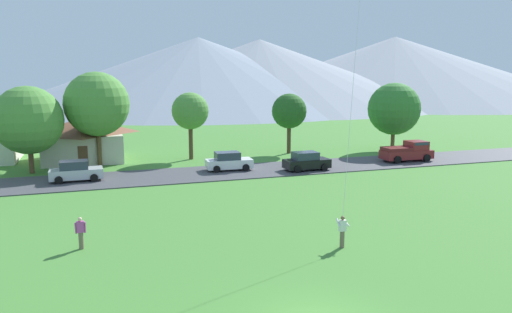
# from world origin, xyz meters

# --- Properties ---
(road_strip) EXTENTS (160.00, 6.77, 0.08)m
(road_strip) POSITION_xyz_m (0.00, 27.60, 0.04)
(road_strip) COLOR #424247
(road_strip) RESTS_ON ground
(mountain_far_east_ridge) EXTENTS (121.88, 121.88, 20.85)m
(mountain_far_east_ridge) POSITION_xyz_m (89.73, 128.92, 10.43)
(mountain_far_east_ridge) COLOR #8E939E
(mountain_far_east_ridge) RESTS_ON ground
(mountain_east_ridge) EXTENTS (104.29, 104.29, 18.49)m
(mountain_east_ridge) POSITION_xyz_m (39.66, 121.65, 9.25)
(mountain_east_ridge) COLOR #8E939E
(mountain_east_ridge) RESTS_ON ground
(mountain_west_ridge) EXTENTS (105.04, 105.04, 18.58)m
(mountain_west_ridge) POSITION_xyz_m (21.41, 120.05, 9.29)
(mountain_west_ridge) COLOR gray
(mountain_west_ridge) RESTS_ON ground
(mountain_far_west_ridge) EXTENTS (96.25, 96.25, 18.20)m
(mountain_far_west_ridge) POSITION_xyz_m (44.04, 159.63, 9.10)
(mountain_far_west_ridge) COLOR gray
(mountain_far_west_ridge) RESTS_ON ground
(house_leftmost) EXTENTS (8.24, 7.97, 4.34)m
(house_leftmost) POSITION_xyz_m (-8.13, 38.54, 2.25)
(house_leftmost) COLOR beige
(house_leftmost) RESTS_ON ground
(tree_left_of_center) EXTENTS (3.87, 3.87, 6.67)m
(tree_left_of_center) POSITION_xyz_m (13.65, 35.96, 4.71)
(tree_left_of_center) COLOR #4C3823
(tree_left_of_center) RESTS_ON ground
(tree_center) EXTENTS (3.80, 3.80, 6.95)m
(tree_center) POSITION_xyz_m (2.51, 35.63, 5.01)
(tree_center) COLOR #4C3823
(tree_center) RESTS_ON ground
(tree_right_of_center) EXTENTS (6.04, 6.04, 7.80)m
(tree_right_of_center) POSITION_xyz_m (-12.48, 32.93, 4.77)
(tree_right_of_center) COLOR brown
(tree_right_of_center) RESTS_ON ground
(tree_near_right) EXTENTS (6.11, 6.11, 9.03)m
(tree_near_right) POSITION_xyz_m (-6.62, 34.63, 5.96)
(tree_near_right) COLOR brown
(tree_near_right) RESTS_ON ground
(tree_far_right) EXTENTS (5.93, 5.93, 7.82)m
(tree_far_right) POSITION_xyz_m (25.64, 33.71, 4.85)
(tree_far_right) COLOR brown
(tree_far_right) RESTS_ON ground
(parked_car_white_west_end) EXTENTS (4.27, 2.22, 1.68)m
(parked_car_white_west_end) POSITION_xyz_m (4.56, 28.35, 0.87)
(parked_car_white_west_end) COLOR white
(parked_car_white_west_end) RESTS_ON road_strip
(parked_car_black_mid_west) EXTENTS (4.25, 2.18, 1.68)m
(parked_car_black_mid_west) POSITION_xyz_m (11.34, 26.11, 0.87)
(parked_car_black_mid_west) COLOR black
(parked_car_black_mid_west) RESTS_ON road_strip
(parked_car_silver_mid_east) EXTENTS (4.23, 2.14, 1.68)m
(parked_car_silver_mid_east) POSITION_xyz_m (-8.64, 27.95, 0.87)
(parked_car_silver_mid_east) COLOR #B7BCC1
(parked_car_silver_mid_east) RESTS_ON road_strip
(pickup_truck_maroon_west_side) EXTENTS (5.23, 2.39, 1.99)m
(pickup_truck_maroon_west_side) POSITION_xyz_m (23.07, 27.23, 1.06)
(pickup_truck_maroon_west_side) COLOR maroon
(pickup_truck_maroon_west_side) RESTS_ON road_strip
(watcher_person) EXTENTS (0.56, 0.24, 1.68)m
(watcher_person) POSITION_xyz_m (-8.01, 11.02, 0.88)
(watcher_person) COLOR #70604C
(watcher_person) RESTS_ON ground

